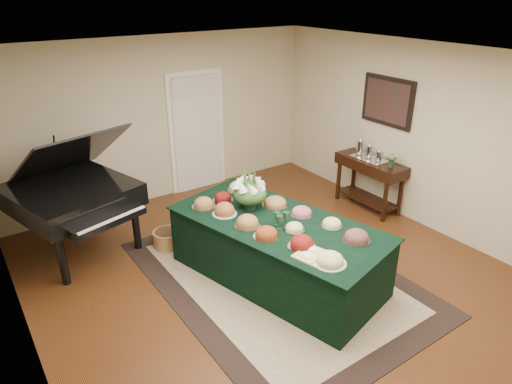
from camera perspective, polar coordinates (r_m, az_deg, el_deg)
ground at (r=5.97m, az=1.67°, el=-10.20°), size 6.00×6.00×0.00m
area_rug at (r=5.91m, az=2.42°, el=-10.51°), size 2.69×3.76×0.01m
kitchen_doorway at (r=8.11m, az=-7.36°, el=7.31°), size 1.05×0.07×2.10m
buffet_table at (r=5.69m, az=2.63°, el=-7.28°), size 1.87×2.89×0.80m
food_platters at (r=5.50m, az=1.90°, el=-3.13°), size 1.31×2.39×0.12m
cutting_board at (r=4.86m, az=6.99°, el=-7.58°), size 0.41×0.41×0.10m
green_goblets at (r=5.35m, az=3.13°, el=-3.49°), size 0.19×0.16×0.18m
floral_centerpiece at (r=5.71m, az=-0.76°, el=0.33°), size 0.44×0.44×0.44m
grand_piano at (r=6.53m, az=-22.00°, el=-0.23°), size 1.76×1.95×1.72m
wicker_basket at (r=6.59m, az=-11.05°, el=-5.79°), size 0.39×0.39×0.24m
mahogany_sideboard at (r=7.62m, az=14.07°, el=2.58°), size 0.45×1.20×0.84m
tea_service at (r=7.56m, az=13.89°, el=4.94°), size 0.34×0.58×0.30m
pink_bouquet at (r=7.27m, az=16.62°, el=4.10°), size 0.18×0.18×0.22m
wall_painting at (r=7.46m, az=16.11°, el=10.83°), size 0.05×0.95×0.75m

